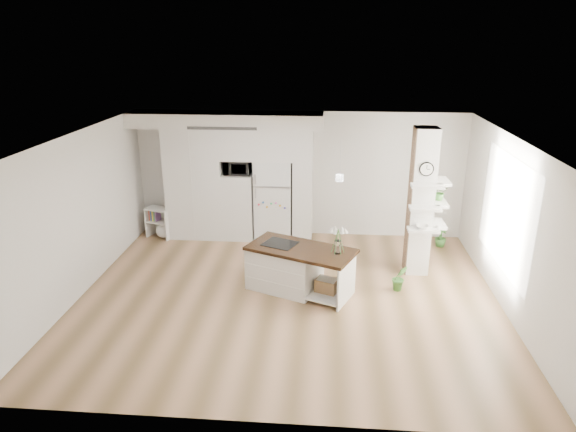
% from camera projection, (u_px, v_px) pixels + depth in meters
% --- Properties ---
extents(floor, '(7.00, 6.00, 0.01)m').
position_uv_depth(floor, '(288.00, 297.00, 8.68)').
color(floor, tan).
rests_on(floor, ground).
extents(room, '(7.04, 6.04, 2.72)m').
position_uv_depth(room, '(288.00, 192.00, 8.06)').
color(room, white).
rests_on(room, ground).
extents(cabinet_wall, '(4.00, 0.71, 2.70)m').
position_uv_depth(cabinet_wall, '(230.00, 170.00, 10.80)').
color(cabinet_wall, silver).
rests_on(cabinet_wall, floor).
extents(refrigerator, '(0.78, 0.69, 1.75)m').
position_uv_depth(refrigerator, '(274.00, 199.00, 10.95)').
color(refrigerator, white).
rests_on(refrigerator, floor).
extents(column, '(0.69, 0.90, 2.70)m').
position_uv_depth(column, '(426.00, 204.00, 9.11)').
color(column, silver).
rests_on(column, floor).
extents(window, '(0.00, 2.40, 2.40)m').
position_uv_depth(window, '(506.00, 213.00, 8.19)').
color(window, white).
rests_on(window, room).
extents(pendant_light, '(0.12, 0.12, 0.10)m').
position_uv_depth(pendant_light, '(397.00, 175.00, 7.98)').
color(pendant_light, white).
rests_on(pendant_light, room).
extents(kitchen_island, '(1.98, 1.48, 1.37)m').
position_uv_depth(kitchen_island, '(291.00, 266.00, 8.82)').
color(kitchen_island, silver).
rests_on(kitchen_island, floor).
extents(bookshelf, '(0.63, 0.49, 0.66)m').
position_uv_depth(bookshelf, '(161.00, 225.00, 11.15)').
color(bookshelf, silver).
rests_on(bookshelf, floor).
extents(floor_plant_a, '(0.30, 0.26, 0.47)m').
position_uv_depth(floor_plant_a, '(400.00, 278.00, 8.83)').
color(floor_plant_a, '#3F7D32').
rests_on(floor_plant_a, floor).
extents(floor_plant_b, '(0.31, 0.31, 0.42)m').
position_uv_depth(floor_plant_b, '(441.00, 237.00, 10.69)').
color(floor_plant_b, '#3F7D32').
rests_on(floor_plant_b, floor).
extents(microwave, '(0.54, 0.37, 0.30)m').
position_uv_depth(microwave, '(237.00, 167.00, 10.72)').
color(microwave, '#2D2D2D').
rests_on(microwave, cabinet_wall).
extents(shelf_plant, '(0.27, 0.23, 0.30)m').
position_uv_depth(shelf_plant, '(440.00, 192.00, 9.19)').
color(shelf_plant, '#3F7D32').
rests_on(shelf_plant, column).
extents(decor_bowl, '(0.22, 0.22, 0.05)m').
position_uv_depth(decor_bowl, '(422.00, 227.00, 9.01)').
color(decor_bowl, white).
rests_on(decor_bowl, column).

